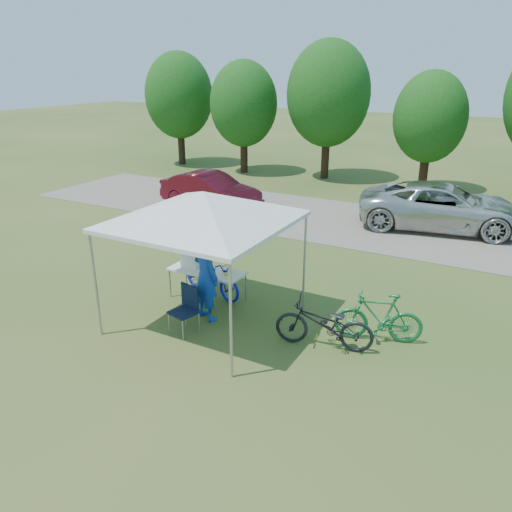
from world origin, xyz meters
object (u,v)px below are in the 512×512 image
Objects in this scene: sedan at (210,191)px; cooler at (191,260)px; bike_dark at (324,324)px; cyclist at (206,276)px; minivan at (443,207)px; folding_chair at (187,305)px; folding_table at (207,272)px; bike_green at (379,317)px; bike_blue at (212,276)px.

cooler is at bearing -142.80° from sedan.
cooler is 0.11× the size of sedan.
bike_dark is 0.47× the size of sedan.
cyclist is 0.36× the size of minivan.
folding_chair is at bearing -87.55° from bike_dark.
cooler is 1.18m from cyclist.
folding_chair reaches higher than folding_table.
bike_green reaches higher than folding_table.
bike_green is at bearing -146.56° from cyclist.
bike_blue is 0.34× the size of minivan.
minivan reaches higher than bike_dark.
folding_chair is 0.18× the size of minivan.
cooler is 4.29m from bike_green.
cyclist is 0.48× the size of sedan.
bike_dark is (3.05, -0.69, -0.18)m from folding_table.
bike_blue is at bearing 119.82° from folding_chair.
minivan is at bearing 65.01° from folding_table.
cooler reaches higher than bike_blue.
cooler is 0.24× the size of bike_dark.
sedan is at bearing -37.01° from cyclist.
bike_dark is at bearing -92.54° from bike_blue.
minivan is at bearing 163.57° from bike_dark.
cooler is 0.08× the size of minivan.
folding_table is at bearing 121.01° from folding_chair.
sedan is at bearing 133.96° from folding_chair.
sedan is at bearing 120.30° from cooler.
sedan reaches higher than bike_dark.
bike_green is at bearing -78.66° from bike_blue.
folding_chair is 9.10m from sedan.
folding_table is 3.13m from bike_dark.
folding_chair is at bearing 150.81° from minivan.
cooler is (-0.41, 0.00, 0.20)m from folding_table.
sedan is (-4.63, 7.84, 0.11)m from folding_chair.
bike_dark is at bearing 165.81° from minivan.
cyclist is at bearing -94.87° from bike_green.
folding_table is at bearing -0.00° from cooler.
folding_table is 0.91× the size of cyclist.
cyclist is 1.08× the size of bike_blue.
folding_table is 7.71m from sedan.
cooler reaches higher than folding_chair.
cyclist reaches higher than cooler.
minivan is 8.03m from sedan.
minivan is (3.70, 7.95, 0.08)m from folding_table.
cyclist reaches higher than sedan.
bike_green is at bearing 119.68° from bike_dark.
cyclist is 9.29m from minivan.
folding_chair is 2.70m from bike_dark.
minivan reaches higher than folding_table.
folding_chair is 1.69m from bike_blue.
cyclist is (0.90, -0.76, 0.08)m from cooler.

